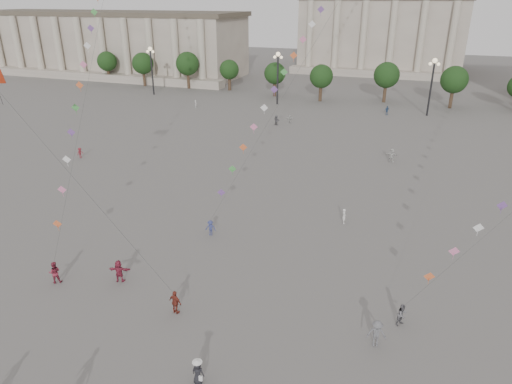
% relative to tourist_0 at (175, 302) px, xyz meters
% --- Properties ---
extents(ground, '(360.00, 360.00, 0.00)m').
position_rel_tourist_0_xyz_m(ground, '(1.05, -1.26, -0.92)').
color(ground, '#5F5C59').
rests_on(ground, ground).
extents(hall_west, '(84.00, 26.22, 17.20)m').
position_rel_tourist_0_xyz_m(hall_west, '(-73.95, 92.63, 7.50)').
color(hall_west, gray).
rests_on(hall_west, ground).
extents(hall_central, '(48.30, 34.30, 35.50)m').
position_rel_tourist_0_xyz_m(hall_central, '(1.05, 127.96, 13.31)').
color(hall_central, gray).
rests_on(hall_central, ground).
extents(tree_row, '(137.12, 5.12, 8.00)m').
position_rel_tourist_0_xyz_m(tree_row, '(1.05, 76.74, 4.47)').
color(tree_row, '#3B2E1D').
rests_on(tree_row, ground).
extents(lamp_post_far_west, '(2.00, 0.90, 10.65)m').
position_rel_tourist_0_xyz_m(lamp_post_far_west, '(-43.95, 68.74, 6.43)').
color(lamp_post_far_west, '#262628').
rests_on(lamp_post_far_west, ground).
extents(lamp_post_mid_west, '(2.00, 0.90, 10.65)m').
position_rel_tourist_0_xyz_m(lamp_post_mid_west, '(-13.95, 68.74, 6.43)').
color(lamp_post_mid_west, '#262628').
rests_on(lamp_post_mid_west, ground).
extents(lamp_post_mid_east, '(2.00, 0.90, 10.65)m').
position_rel_tourist_0_xyz_m(lamp_post_mid_east, '(16.05, 68.74, 6.43)').
color(lamp_post_mid_east, '#262628').
rests_on(lamp_post_mid_east, ground).
extents(person_crowd_0, '(1.06, 0.96, 1.73)m').
position_rel_tourist_0_xyz_m(person_crowd_0, '(8.74, 66.74, -0.06)').
color(person_crowd_0, '#37537C').
rests_on(person_crowd_0, ground).
extents(person_crowd_2, '(0.77, 1.06, 1.48)m').
position_rel_tourist_0_xyz_m(person_crowd_2, '(-29.57, 25.87, -0.19)').
color(person_crowd_2, maroon).
rests_on(person_crowd_2, ground).
extents(person_crowd_4, '(1.47, 0.94, 1.51)m').
position_rel_tourist_0_xyz_m(person_crowd_4, '(-7.16, 54.50, -0.17)').
color(person_crowd_4, silver).
rests_on(person_crowd_4, ground).
extents(person_crowd_6, '(1.36, 0.95, 1.93)m').
position_rel_tourist_0_xyz_m(person_crowd_6, '(13.85, 1.48, 0.04)').
color(person_crowd_6, slate).
rests_on(person_crowd_6, ground).
extents(person_crowd_7, '(1.78, 0.70, 1.88)m').
position_rel_tourist_0_xyz_m(person_crowd_7, '(11.82, 38.96, 0.02)').
color(person_crowd_7, silver).
rests_on(person_crowd_7, ground).
extents(person_crowd_10, '(0.55, 0.67, 1.59)m').
position_rel_tourist_0_xyz_m(person_crowd_10, '(-28.50, 59.63, -0.13)').
color(person_crowd_10, silver).
rests_on(person_crowd_10, ground).
extents(person_crowd_12, '(1.59, 1.29, 1.70)m').
position_rel_tourist_0_xyz_m(person_crowd_12, '(-8.99, 52.46, -0.07)').
color(person_crowd_12, slate).
rests_on(person_crowd_12, ground).
extents(person_crowd_13, '(0.55, 0.67, 1.58)m').
position_rel_tourist_0_xyz_m(person_crowd_13, '(8.89, 18.24, -0.13)').
color(person_crowd_13, white).
rests_on(person_crowd_13, ground).
extents(tourist_0, '(1.16, 0.69, 1.85)m').
position_rel_tourist_0_xyz_m(tourist_0, '(0.00, 0.00, 0.00)').
color(tourist_0, maroon).
rests_on(tourist_0, ground).
extents(tourist_2, '(1.82, 0.99, 1.87)m').
position_rel_tourist_0_xyz_m(tourist_2, '(-6.17, 2.03, 0.01)').
color(tourist_2, '#952840').
rests_on(tourist_2, ground).
extents(kite_flyer_0, '(1.13, 1.08, 1.84)m').
position_rel_tourist_0_xyz_m(kite_flyer_0, '(-10.87, 0.16, -0.00)').
color(kite_flyer_0, maroon).
rests_on(kite_flyer_0, ground).
extents(kite_flyer_1, '(1.07, 0.73, 1.53)m').
position_rel_tourist_0_xyz_m(kite_flyer_1, '(-2.62, 11.47, -0.16)').
color(kite_flyer_1, navy).
rests_on(kite_flyer_1, ground).
extents(kite_flyer_2, '(0.97, 1.00, 1.62)m').
position_rel_tourist_0_xyz_m(kite_flyer_2, '(15.29, 4.22, -0.11)').
color(kite_flyer_2, slate).
rests_on(kite_flyer_2, ground).
extents(hat_person, '(0.76, 0.60, 1.69)m').
position_rel_tourist_0_xyz_m(hat_person, '(4.40, -5.26, -0.10)').
color(hat_person, black).
rests_on(hat_person, ground).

